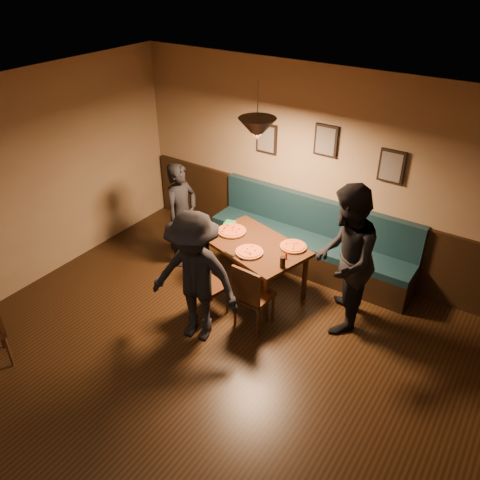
% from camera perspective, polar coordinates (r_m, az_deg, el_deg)
% --- Properties ---
extents(floor, '(7.00, 7.00, 0.00)m').
position_cam_1_polar(floor, '(5.23, -9.54, -19.90)').
color(floor, black).
rests_on(floor, ground).
extents(ceiling, '(7.00, 7.00, 0.00)m').
position_cam_1_polar(ceiling, '(3.54, -13.50, 9.92)').
color(ceiling, silver).
rests_on(ceiling, ground).
extents(wall_back, '(6.00, 0.00, 6.00)m').
position_cam_1_polar(wall_back, '(6.76, 9.79, 7.87)').
color(wall_back, '#8C704F').
rests_on(wall_back, ground).
extents(wainscot, '(5.88, 0.06, 1.00)m').
position_cam_1_polar(wainscot, '(7.14, 9.05, 1.16)').
color(wainscot, black).
rests_on(wainscot, ground).
extents(booth_bench, '(3.00, 0.60, 1.00)m').
position_cam_1_polar(booth_bench, '(6.93, 8.06, 0.24)').
color(booth_bench, '#0F232D').
rests_on(booth_bench, ground).
extents(picture_left, '(0.32, 0.04, 0.42)m').
position_cam_1_polar(picture_left, '(7.01, 3.14, 11.78)').
color(picture_left, black).
rests_on(picture_left, wall_back).
extents(picture_center, '(0.32, 0.04, 0.42)m').
position_cam_1_polar(picture_center, '(6.57, 10.03, 11.39)').
color(picture_center, black).
rests_on(picture_center, wall_back).
extents(picture_right, '(0.32, 0.04, 0.42)m').
position_cam_1_polar(picture_right, '(6.34, 17.32, 8.23)').
color(picture_right, black).
rests_on(picture_right, wall_back).
extents(pendant_lamp, '(0.44, 0.44, 0.25)m').
position_cam_1_polar(pendant_lamp, '(5.66, 2.03, 12.87)').
color(pendant_lamp, black).
rests_on(pendant_lamp, ceiling).
extents(dining_table, '(1.51, 1.17, 0.71)m').
position_cam_1_polar(dining_table, '(6.52, 1.72, -3.13)').
color(dining_table, black).
rests_on(dining_table, floor).
extents(chair_near_left, '(0.45, 0.45, 0.84)m').
position_cam_1_polar(chair_near_left, '(6.08, -3.68, -5.31)').
color(chair_near_left, black).
rests_on(chair_near_left, floor).
extents(chair_near_right, '(0.41, 0.41, 0.89)m').
position_cam_1_polar(chair_near_right, '(5.89, 1.69, -6.35)').
color(chair_near_right, '#33180E').
rests_on(chair_near_right, floor).
extents(diner_left, '(0.38, 0.57, 1.53)m').
position_cam_1_polar(diner_left, '(6.94, -6.82, 2.94)').
color(diner_left, black).
rests_on(diner_left, floor).
extents(diner_right, '(0.92, 1.06, 1.86)m').
position_cam_1_polar(diner_right, '(5.74, 12.14, -2.31)').
color(diner_right, black).
rests_on(diner_right, floor).
extents(diner_front, '(1.17, 0.81, 1.65)m').
position_cam_1_polar(diner_front, '(5.52, -5.35, -4.49)').
color(diner_front, black).
rests_on(diner_front, floor).
extents(pizza_a, '(0.50, 0.50, 0.04)m').
position_cam_1_polar(pizza_a, '(6.56, -0.97, 1.07)').
color(pizza_a, '#C06424').
rests_on(pizza_a, dining_table).
extents(pizza_b, '(0.46, 0.46, 0.04)m').
position_cam_1_polar(pizza_b, '(6.12, 1.11, -1.41)').
color(pizza_b, gold).
rests_on(pizza_b, dining_table).
extents(pizza_c, '(0.38, 0.38, 0.04)m').
position_cam_1_polar(pizza_c, '(6.27, 6.25, -0.75)').
color(pizza_c, orange).
rests_on(pizza_c, dining_table).
extents(soda_glass, '(0.07, 0.07, 0.15)m').
position_cam_1_polar(soda_glass, '(5.85, 5.01, -2.60)').
color(soda_glass, black).
rests_on(soda_glass, dining_table).
extents(tabasco_bottle, '(0.03, 0.03, 0.11)m').
position_cam_1_polar(tabasco_bottle, '(6.02, 5.43, -1.78)').
color(tabasco_bottle, maroon).
rests_on(tabasco_bottle, dining_table).
extents(napkin_a, '(0.18, 0.18, 0.01)m').
position_cam_1_polar(napkin_a, '(6.80, -1.19, 2.03)').
color(napkin_a, '#1F7738').
rests_on(napkin_a, dining_table).
extents(napkin_b, '(0.16, 0.16, 0.01)m').
position_cam_1_polar(napkin_b, '(6.42, -4.02, 0.07)').
color(napkin_b, '#1C6C25').
rests_on(napkin_b, dining_table).
extents(cutlery_set, '(0.19, 0.07, 0.00)m').
position_cam_1_polar(cutlery_set, '(6.07, -0.85, -1.88)').
color(cutlery_set, silver).
rests_on(cutlery_set, dining_table).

